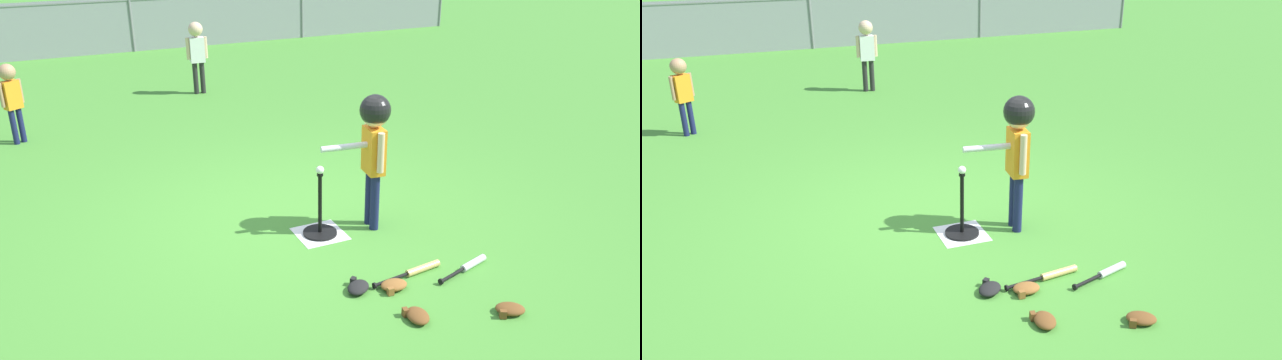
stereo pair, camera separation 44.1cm
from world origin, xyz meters
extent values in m
plane|color=#478C33|center=(0.00, 0.00, 0.00)|extent=(60.00, 60.00, 0.00)
cube|color=white|center=(0.11, -0.34, 0.00)|extent=(0.44, 0.44, 0.01)
cylinder|color=black|center=(0.11, -0.34, 0.01)|extent=(0.32, 0.32, 0.03)
cylinder|color=black|center=(0.11, -0.34, 0.32)|extent=(0.04, 0.04, 0.59)
cylinder|color=black|center=(0.11, -0.34, 0.60)|extent=(0.06, 0.06, 0.02)
sphere|color=white|center=(0.11, -0.34, 0.65)|extent=(0.07, 0.07, 0.07)
cylinder|color=#191E4C|center=(0.62, -0.45, 0.28)|extent=(0.09, 0.09, 0.56)
cylinder|color=#191E4C|center=(0.63, -0.33, 0.28)|extent=(0.09, 0.09, 0.56)
cube|color=orange|center=(0.63, -0.39, 0.77)|extent=(0.17, 0.26, 0.43)
cylinder|color=beige|center=(0.61, -0.55, 0.80)|extent=(0.06, 0.06, 0.37)
cylinder|color=beige|center=(0.64, -0.24, 0.80)|extent=(0.06, 0.06, 0.37)
sphere|color=beige|center=(0.63, -0.39, 1.12)|extent=(0.25, 0.25, 0.25)
sphere|color=black|center=(0.63, -0.39, 1.15)|extent=(0.28, 0.28, 0.28)
cylinder|color=silver|center=(0.42, -0.37, 0.84)|extent=(0.60, 0.12, 0.06)
cylinder|color=#262626|center=(0.45, 5.04, 0.26)|extent=(0.08, 0.08, 0.52)
cylinder|color=#262626|center=(0.34, 5.04, 0.26)|extent=(0.08, 0.08, 0.52)
cube|color=white|center=(0.40, 5.04, 0.73)|extent=(0.24, 0.15, 0.41)
cylinder|color=beige|center=(0.54, 5.03, 0.76)|extent=(0.06, 0.06, 0.35)
cylinder|color=beige|center=(0.25, 5.05, 0.76)|extent=(0.06, 0.06, 0.35)
sphere|color=beige|center=(0.40, 5.04, 1.06)|extent=(0.23, 0.23, 0.23)
cylinder|color=#191E4C|center=(-2.34, 3.65, 0.23)|extent=(0.07, 0.07, 0.47)
cylinder|color=#191E4C|center=(-2.43, 3.59, 0.23)|extent=(0.07, 0.07, 0.47)
cube|color=orange|center=(-2.38, 3.62, 0.65)|extent=(0.24, 0.22, 0.36)
cylinder|color=tan|center=(-2.27, 3.69, 0.67)|extent=(0.05, 0.05, 0.31)
cylinder|color=tan|center=(-2.49, 3.55, 0.67)|extent=(0.05, 0.05, 0.31)
sphere|color=tan|center=(-2.38, 3.62, 0.94)|extent=(0.21, 0.21, 0.21)
cylinder|color=silver|center=(1.05, -1.41, 0.03)|extent=(0.30, 0.14, 0.06)
cylinder|color=black|center=(0.77, -1.50, 0.03)|extent=(0.29, 0.11, 0.03)
cylinder|color=black|center=(0.63, -1.54, 0.03)|extent=(0.03, 0.05, 0.05)
cylinder|color=#DBB266|center=(0.61, -1.30, 0.03)|extent=(0.34, 0.10, 0.06)
cylinder|color=black|center=(0.28, -1.34, 0.03)|extent=(0.34, 0.07, 0.03)
cylinder|color=black|center=(0.11, -1.36, 0.03)|extent=(0.02, 0.05, 0.05)
ellipsoid|color=brown|center=(0.20, -1.86, 0.04)|extent=(0.19, 0.24, 0.07)
cube|color=brown|center=(0.14, -1.78, 0.04)|extent=(0.05, 0.06, 0.06)
ellipsoid|color=black|center=(-0.02, -1.34, 0.04)|extent=(0.27, 0.26, 0.07)
cube|color=black|center=(-0.02, -1.24, 0.04)|extent=(0.06, 0.06, 0.06)
ellipsoid|color=brown|center=(0.25, -1.43, 0.04)|extent=(0.23, 0.17, 0.07)
cube|color=brown|center=(0.18, -1.49, 0.04)|extent=(0.05, 0.04, 0.06)
ellipsoid|color=brown|center=(0.87, -2.08, 0.04)|extent=(0.27, 0.25, 0.07)
cube|color=brown|center=(0.78, -2.11, 0.04)|extent=(0.06, 0.06, 0.06)
cylinder|color=slate|center=(0.00, 9.05, 0.57)|extent=(0.06, 0.06, 1.15)
cylinder|color=slate|center=(4.00, 9.05, 0.57)|extent=(0.06, 0.06, 1.15)
cylinder|color=slate|center=(8.00, 9.05, 0.57)|extent=(0.06, 0.06, 1.15)
cube|color=gray|center=(0.00, 9.05, 0.57)|extent=(16.00, 0.01, 1.15)
camera|label=1|loc=(-2.07, -5.02, 2.76)|focal=34.95mm
camera|label=2|loc=(-1.66, -5.19, 2.76)|focal=34.95mm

